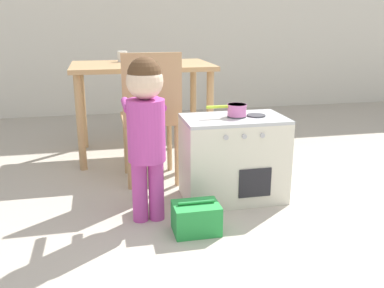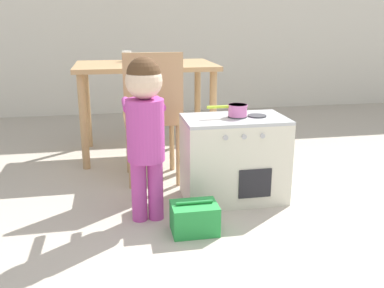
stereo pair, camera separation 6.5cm
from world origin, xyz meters
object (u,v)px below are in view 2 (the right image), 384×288
(child_figure, at_px, (145,119))
(dining_table, at_px, (145,77))
(cup_on_table, at_px, (127,56))
(toy_pot, at_px, (237,109))
(dining_chair_near, at_px, (153,114))
(play_kitchen, at_px, (234,159))
(toy_basket, at_px, (195,218))

(child_figure, height_order, dining_table, child_figure)
(cup_on_table, bearing_deg, toy_pot, -64.43)
(dining_table, xyz_separation_m, dining_chair_near, (-0.01, -0.68, -0.16))
(play_kitchen, distance_m, dining_table, 1.20)
(cup_on_table, bearing_deg, play_kitchen, -64.83)
(play_kitchen, relative_size, toy_pot, 2.50)
(toy_pot, xyz_separation_m, child_figure, (-0.57, -0.20, 0.01))
(play_kitchen, height_order, dining_table, dining_table)
(child_figure, xyz_separation_m, toy_basket, (0.23, -0.21, -0.50))
(toy_basket, bearing_deg, cup_on_table, 98.82)
(child_figure, xyz_separation_m, cup_on_table, (-0.03, 1.44, 0.22))
(toy_pot, xyz_separation_m, cup_on_table, (-0.60, 1.24, 0.23))
(toy_basket, height_order, cup_on_table, cup_on_table)
(toy_basket, distance_m, dining_chair_near, 0.89)
(child_figure, bearing_deg, cup_on_table, 91.04)
(dining_table, bearing_deg, child_figure, -95.04)
(child_figure, distance_m, dining_chair_near, 0.59)
(toy_pot, distance_m, child_figure, 0.60)
(child_figure, height_order, dining_chair_near, child_figure)
(dining_chair_near, bearing_deg, dining_table, 88.75)
(toy_basket, bearing_deg, dining_table, 94.72)
(toy_pot, relative_size, dining_table, 0.23)
(child_figure, xyz_separation_m, dining_chair_near, (0.10, 0.57, -0.10))
(child_figure, xyz_separation_m, dining_table, (0.11, 1.25, 0.06))
(dining_table, distance_m, dining_chair_near, 0.70)
(play_kitchen, xyz_separation_m, dining_chair_near, (-0.46, 0.37, 0.22))
(toy_basket, bearing_deg, dining_chair_near, 99.82)
(dining_table, xyz_separation_m, cup_on_table, (-0.14, 0.20, 0.15))
(dining_chair_near, bearing_deg, toy_pot, -38.17)
(toy_basket, height_order, dining_chair_near, dining_chair_near)
(dining_table, bearing_deg, dining_chair_near, -91.25)
(cup_on_table, bearing_deg, dining_chair_near, -82.08)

